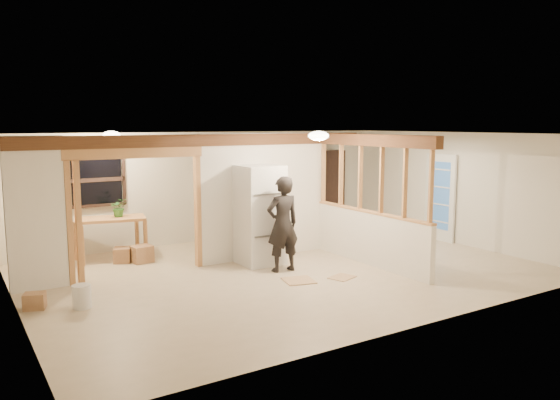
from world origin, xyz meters
TOP-DOWN VIEW (x-y plane):
  - floor at (0.00, 0.00)m, footprint 9.00×6.50m
  - ceiling at (0.00, 0.00)m, footprint 9.00×6.50m
  - wall_back at (0.00, 3.25)m, footprint 9.00×0.01m
  - wall_front at (0.00, -3.25)m, footprint 9.00×0.01m
  - wall_left at (-4.50, 0.00)m, footprint 0.01×6.50m
  - wall_right at (4.50, 0.00)m, footprint 0.01×6.50m
  - partition_left_stub at (-4.05, 1.20)m, footprint 0.90×0.12m
  - partition_center at (0.20, 1.20)m, footprint 2.80×0.12m
  - doorway_frame at (-2.40, 1.20)m, footprint 2.46×0.14m
  - header_beam_back at (-1.00, 1.20)m, footprint 7.00×0.18m
  - header_beam_right at (1.60, -0.40)m, footprint 0.18×3.30m
  - pony_wall at (1.60, -0.40)m, footprint 0.12×3.20m
  - stud_partition at (1.60, -0.40)m, footprint 0.14×3.20m
  - window_back at (-2.60, 3.17)m, footprint 1.12×0.10m
  - french_door at (4.42, 0.40)m, footprint 0.12×0.86m
  - ceiling_dome_main at (0.30, -0.50)m, footprint 0.36×0.36m
  - ceiling_dome_util at (-2.50, 2.30)m, footprint 0.32×0.32m
  - hanging_bulb at (-2.00, 1.60)m, footprint 0.07×0.07m
  - refrigerator at (-0.16, 0.76)m, footprint 0.78×0.76m
  - woman at (-0.08, 0.05)m, footprint 0.65×0.44m
  - work_table at (-2.51, 2.62)m, footprint 1.45×0.93m
  - potted_plant at (-2.33, 2.62)m, footprint 0.36×0.32m
  - shop_vac at (-3.60, 2.42)m, footprint 0.64×0.64m
  - bookshelf at (3.08, 3.01)m, footprint 1.00×0.33m
  - bucket at (-3.67, -0.10)m, footprint 0.29×0.29m
  - box_util_a at (-2.08, 2.06)m, footprint 0.43×0.38m
  - box_util_b at (-2.40, 2.25)m, footprint 0.41×0.41m
  - box_front at (-4.27, 0.22)m, footprint 0.36×0.32m
  - floor_panel_near at (-0.20, -0.65)m, footprint 0.60×0.60m
  - floor_panel_far at (0.57, -0.88)m, footprint 0.52×0.47m

SIDE VIEW (x-z plane):
  - floor at x=0.00m, z-range -0.01..0.00m
  - floor_panel_far at x=0.57m, z-range 0.00..0.01m
  - floor_panel_near at x=-0.20m, z-range 0.00..0.02m
  - box_front at x=-4.27m, z-range 0.00..0.24m
  - box_util_b at x=-2.40m, z-range 0.00..0.29m
  - box_util_a at x=-2.08m, z-range 0.00..0.33m
  - bucket at x=-3.67m, z-range 0.00..0.35m
  - shop_vac at x=-3.60m, z-range 0.00..0.64m
  - work_table at x=-2.51m, z-range 0.00..0.84m
  - pony_wall at x=1.60m, z-range 0.00..1.00m
  - woman at x=-0.08m, z-range 0.00..1.75m
  - refrigerator at x=-0.16m, z-range 0.00..1.90m
  - french_door at x=4.42m, z-range 0.00..2.00m
  - bookshelf at x=3.08m, z-range 0.00..2.01m
  - potted_plant at x=-2.33m, z-range 0.84..1.22m
  - doorway_frame at x=-2.40m, z-range 0.00..2.20m
  - wall_back at x=0.00m, z-range 0.00..2.50m
  - wall_front at x=0.00m, z-range 0.00..2.50m
  - wall_left at x=-4.50m, z-range 0.00..2.50m
  - wall_right at x=4.50m, z-range 0.00..2.50m
  - partition_left_stub at x=-4.05m, z-range 0.00..2.50m
  - partition_center at x=0.20m, z-range 0.00..2.50m
  - window_back at x=-2.60m, z-range 1.00..2.10m
  - stud_partition at x=1.60m, z-range 1.00..2.32m
  - hanging_bulb at x=-2.00m, z-range 2.15..2.22m
  - header_beam_back at x=-1.00m, z-range 2.27..2.49m
  - header_beam_right at x=1.60m, z-range 2.27..2.49m
  - ceiling_dome_main at x=0.30m, z-range 2.40..2.56m
  - ceiling_dome_util at x=-2.50m, z-range 2.41..2.55m
  - ceiling at x=0.00m, z-range 2.50..2.50m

